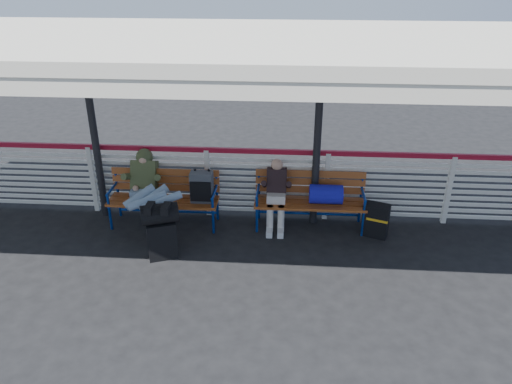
# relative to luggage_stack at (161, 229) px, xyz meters

# --- Properties ---
(ground) EXTENTS (60.00, 60.00, 0.00)m
(ground) POSITION_rel_luggage_stack_xyz_m (0.48, -0.51, -0.48)
(ground) COLOR black
(ground) RESTS_ON ground
(fence) EXTENTS (12.08, 0.08, 1.24)m
(fence) POSITION_rel_luggage_stack_xyz_m (0.48, 1.39, 0.18)
(fence) COLOR silver
(fence) RESTS_ON ground
(canopy) EXTENTS (12.60, 3.60, 3.16)m
(canopy) POSITION_rel_luggage_stack_xyz_m (0.48, 0.36, 2.56)
(canopy) COLOR silver
(canopy) RESTS_ON ground
(luggage_stack) EXTENTS (0.60, 0.46, 0.88)m
(luggage_stack) POSITION_rel_luggage_stack_xyz_m (0.00, 0.00, 0.00)
(luggage_stack) COLOR black
(luggage_stack) RESTS_ON ground
(bench_left) EXTENTS (1.80, 0.56, 0.97)m
(bench_left) POSITION_rel_luggage_stack_xyz_m (0.04, 1.03, 0.14)
(bench_left) COLOR #B04822
(bench_left) RESTS_ON ground
(bench_right) EXTENTS (1.80, 0.56, 0.92)m
(bench_right) POSITION_rel_luggage_stack_xyz_m (2.31, 1.10, 0.10)
(bench_right) COLOR #B04822
(bench_right) RESTS_ON ground
(traveler_man) EXTENTS (0.94, 1.64, 0.77)m
(traveler_man) POSITION_rel_luggage_stack_xyz_m (-0.35, 0.69, 0.25)
(traveler_man) COLOR #92A9C4
(traveler_man) RESTS_ON ground
(companion_person) EXTENTS (0.32, 0.66, 1.15)m
(companion_person) POSITION_rel_luggage_stack_xyz_m (1.65, 1.06, 0.12)
(companion_person) COLOR beige
(companion_person) RESTS_ON ground
(suitcase_side) EXTENTS (0.45, 0.37, 0.56)m
(suitcase_side) POSITION_rel_luggage_stack_xyz_m (3.25, 0.87, -0.20)
(suitcase_side) COLOR black
(suitcase_side) RESTS_ON ground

